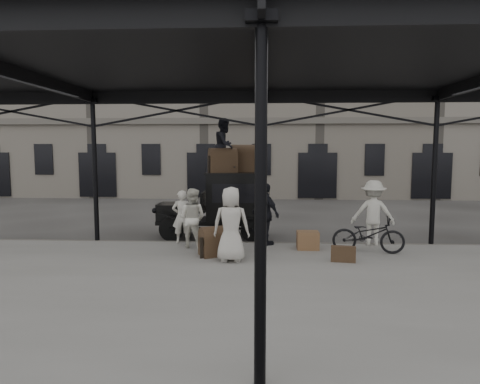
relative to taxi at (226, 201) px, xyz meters
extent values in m
plane|color=#383533|center=(1.16, -3.35, -1.20)|extent=(120.00, 120.00, 0.00)
cube|color=slate|center=(1.16, -5.35, -1.13)|extent=(28.00, 8.00, 0.15)
cylinder|color=black|center=(1.16, -1.35, 0.95)|extent=(0.14, 0.14, 4.30)
cylinder|color=black|center=(1.16, -9.15, 0.95)|extent=(0.14, 0.14, 4.30)
cube|color=black|center=(1.16, -1.35, 3.28)|extent=(22.00, 0.10, 0.45)
cube|color=black|center=(1.16, -9.15, 3.28)|extent=(22.00, 0.10, 0.45)
cube|color=black|center=(1.16, -5.05, 3.45)|extent=(22.50, 9.00, 0.08)
cube|color=silver|center=(1.16, -5.05, 3.52)|extent=(18.00, 7.00, 0.04)
cube|color=slate|center=(1.16, 14.65, 5.80)|extent=(64.00, 8.00, 14.00)
cylinder|color=black|center=(-1.68, -0.72, -0.80)|extent=(0.80, 0.10, 0.80)
cylinder|color=black|center=(-1.68, 0.72, -0.80)|extent=(0.80, 0.10, 0.80)
cylinder|color=black|center=(0.92, -0.72, -0.80)|extent=(0.80, 0.10, 0.80)
cylinder|color=black|center=(0.92, 0.72, -0.80)|extent=(0.80, 0.10, 0.80)
cube|color=black|center=(-0.43, 0.00, -0.65)|extent=(3.60, 1.25, 0.12)
cube|color=black|center=(-1.78, 0.00, -0.35)|extent=(0.90, 1.00, 0.55)
cube|color=black|center=(-2.25, 0.00, -0.35)|extent=(0.06, 0.70, 0.55)
cube|color=black|center=(-0.98, 0.00, -0.25)|extent=(0.70, 1.30, 0.10)
cube|color=black|center=(0.32, 0.00, 0.15)|extent=(1.80, 1.45, 1.55)
cube|color=black|center=(0.32, -0.73, 0.35)|extent=(1.40, 0.02, 0.60)
cube|color=black|center=(0.32, 0.00, 0.95)|extent=(1.90, 1.55, 0.06)
imported|color=beige|center=(-1.19, -1.55, -0.27)|extent=(0.65, 0.51, 1.57)
imported|color=silver|center=(-0.79, -2.12, -0.21)|extent=(0.97, 0.84, 1.68)
imported|color=beige|center=(0.42, -3.53, -0.12)|extent=(0.95, 0.65, 1.87)
imported|color=black|center=(1.28, -1.69, -0.15)|extent=(1.04, 1.08, 1.81)
imported|color=beige|center=(4.39, -1.55, -0.11)|extent=(1.31, 0.88, 1.89)
imported|color=black|center=(4.04, -2.50, -0.56)|extent=(1.96, 0.91, 0.99)
imported|color=black|center=(-0.03, -0.10, 1.85)|extent=(0.90, 1.01, 1.75)
cube|color=brown|center=(2.46, -2.17, -0.80)|extent=(0.60, 0.45, 0.50)
cube|color=#463120|center=(2.35, -2.08, -0.83)|extent=(0.33, 0.62, 0.45)
cube|color=#463120|center=(3.19, -3.49, -0.85)|extent=(0.62, 0.25, 0.40)
camera|label=1|loc=(1.16, -13.95, 1.76)|focal=32.00mm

